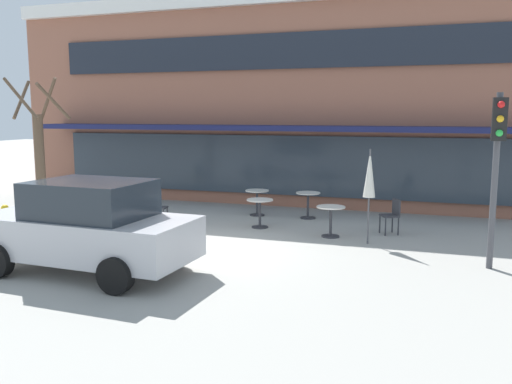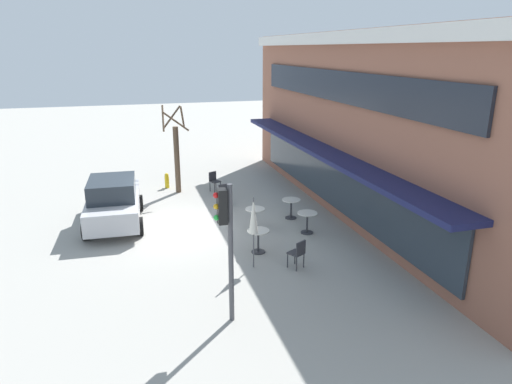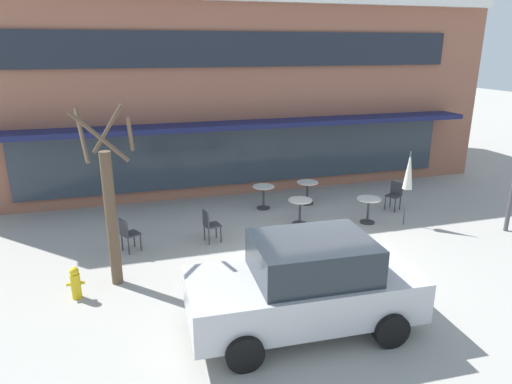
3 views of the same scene
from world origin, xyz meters
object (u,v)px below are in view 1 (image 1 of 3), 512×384
Objects in this scene: patio_umbrella_green_folded at (370,174)px; traffic_light_pole at (497,152)px; cafe_table_by_tree at (260,208)px; parked_sedan at (87,227)px; cafe_chair_0 at (90,202)px; cafe_chair_1 at (392,213)px; cafe_table_mid_patio at (257,198)px; cafe_chair_2 at (156,206)px; fire_hydrant at (6,218)px; cafe_table_streetside at (308,201)px; street_tree at (40,162)px; cafe_table_near_wall at (331,216)px.

traffic_light_pole reaches higher than patio_umbrella_green_folded.
cafe_table_by_tree is 5.21m from parked_sedan.
cafe_chair_0 is 8.31m from cafe_chair_1.
cafe_table_mid_patio is 4.48m from patio_umbrella_green_folded.
cafe_chair_2 reaches higher than fire_hydrant.
cafe_chair_0 is 0.21× the size of parked_sedan.
cafe_table_streetside is at bearing 128.59° from patio_umbrella_green_folded.
street_tree reaches higher than parked_sedan.
street_tree reaches higher than cafe_chair_2.
street_tree reaches higher than cafe_table_by_tree.
cafe_chair_2 is 0.23× the size of street_tree.
cafe_table_by_tree is 0.85× the size of cafe_chair_0.
traffic_light_pole is at bearing -9.38° from cafe_chair_0.
cafe_chair_0 is at bearing -153.36° from cafe_table_mid_patio.
patio_umbrella_green_folded is 0.56× the size of street_tree.
cafe_table_near_wall is 5.84m from parked_sedan.
cafe_table_near_wall is at bearing -13.26° from cafe_table_by_tree.
cafe_table_streetside is 8.09m from fire_hydrant.
cafe_table_near_wall is 0.85× the size of cafe_chair_1.
street_tree reaches higher than traffic_light_pole.
cafe_chair_2 is 8.60m from traffic_light_pole.
cafe_table_near_wall is at bearing 0.70° from cafe_chair_2.
cafe_chair_2 is at bearing 102.17° from parked_sedan.
traffic_light_pole reaches higher than cafe_table_mid_patio.
cafe_table_mid_patio is 1.08× the size of fire_hydrant.
cafe_table_mid_patio is 0.35× the size of patio_umbrella_green_folded.
cafe_table_streetside is 0.85× the size of cafe_chair_2.
traffic_light_pole is at bearing -27.14° from cafe_table_near_wall.
cafe_chair_2 reaches higher than cafe_table_mid_patio.
traffic_light_pole is at bearing -28.27° from patio_umbrella_green_folded.
fire_hydrant is at bearing -178.44° from traffic_light_pole.
parked_sedan is at bearing -140.34° from patio_umbrella_green_folded.
cafe_table_mid_patio is 4.78m from cafe_chair_0.
cafe_chair_2 is at bearing 32.29° from fire_hydrant.
cafe_table_mid_patio is 0.85× the size of cafe_chair_2.
cafe_table_streetside is at bearing 66.95° from parked_sedan.
cafe_chair_2 is at bearing 34.04° from street_tree.
parked_sedan is at bearing -39.29° from street_tree.
cafe_table_by_tree is (-0.92, -1.64, 0.00)m from cafe_table_streetside.
cafe_chair_2 reaches higher than cafe_table_by_tree.
parked_sedan reaches higher than cafe_table_streetside.
patio_umbrella_green_folded is at bearing -35.12° from cafe_table_mid_patio.
cafe_chair_1 reaches higher than fire_hydrant.
cafe_chair_1 reaches higher than cafe_table_near_wall.
cafe_table_near_wall is at bearing -150.15° from cafe_chair_1.
traffic_light_pole is (8.23, -1.72, 1.77)m from cafe_chair_2.
cafe_table_by_tree is at bearing 23.08° from fire_hydrant.
cafe_chair_0 is at bearing -179.64° from cafe_chair_2.
cafe_table_mid_patio is 3.04m from cafe_chair_2.
cafe_table_streetside is 3.42m from patio_umbrella_green_folded.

